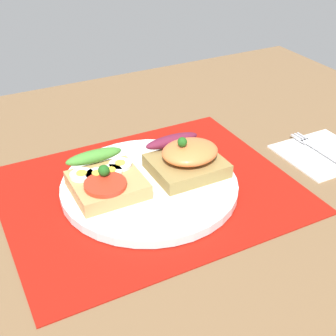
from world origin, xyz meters
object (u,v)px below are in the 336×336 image
at_px(sandwich_egg_tomato, 105,180).
at_px(sandwich_salmon, 187,158).
at_px(napkin, 322,153).
at_px(fork, 320,150).
at_px(plate, 149,186).

distance_m(sandwich_egg_tomato, sandwich_salmon, 0.12).
height_order(napkin, fork, fork).
bearing_deg(napkin, plate, 172.93).
bearing_deg(napkin, sandwich_salmon, 170.10).
height_order(plate, napkin, plate).
relative_size(sandwich_egg_tomato, fork, 0.77).
bearing_deg(napkin, sandwich_egg_tomato, 172.06).
xyz_separation_m(sandwich_egg_tomato, fork, (0.35, -0.05, -0.02)).
xyz_separation_m(sandwich_egg_tomato, napkin, (0.36, -0.05, -0.03)).
bearing_deg(sandwich_egg_tomato, napkin, -7.94).
distance_m(plate, fork, 0.29).
relative_size(plate, fork, 1.85).
height_order(sandwich_egg_tomato, fork, sandwich_egg_tomato).
distance_m(sandwich_salmon, fork, 0.23).
xyz_separation_m(plate, napkin, (0.30, -0.04, -0.01)).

